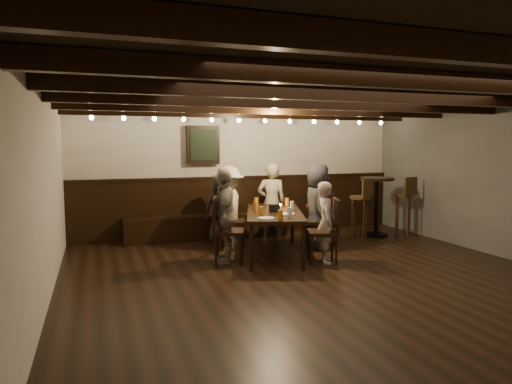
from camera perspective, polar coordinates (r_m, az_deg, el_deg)
name	(u,v)px	position (r m, az deg, el deg)	size (l,w,h in m)	color
room	(249,185)	(7.69, -0.91, 0.84)	(7.00, 7.00, 7.00)	black
dining_table	(274,215)	(7.22, 2.30, -2.90)	(1.41, 2.05, 0.70)	black
chair_left_near	(230,231)	(7.73, -3.24, -4.94)	(0.57, 0.57, 0.98)	black
chair_left_far	(227,243)	(6.85, -3.61, -6.35)	(0.57, 0.57, 0.98)	black
chair_right_near	(315,231)	(7.79, 7.44, -4.89)	(0.57, 0.57, 0.98)	black
chair_right_far	(324,243)	(6.92, 8.47, -6.33)	(0.56, 0.56, 0.96)	black
person_bench_left	(221,209)	(8.13, -4.36, -2.19)	(0.59, 0.39, 1.22)	black
person_bench_centre	(271,203)	(8.25, 1.95, -1.34)	(0.52, 0.34, 1.42)	gray
person_bench_right	(322,209)	(8.21, 8.29, -2.14)	(0.59, 0.46, 1.22)	#581E2E
person_left_near	(228,208)	(7.66, -3.48, -1.96)	(0.91, 0.52, 1.41)	#B0A295
person_left_far	(225,217)	(6.78, -3.88, -3.09)	(0.81, 0.34, 1.39)	gray
person_right_near	(318,207)	(7.73, 7.70, -1.85)	(0.70, 0.45, 1.43)	#28292B
person_right_far	(326,222)	(6.87, 8.75, -3.77)	(0.44, 0.29, 1.21)	#A19388
pint_a	(256,202)	(7.89, 0.03, -1.20)	(0.07, 0.07, 0.14)	#BF7219
pint_b	(287,202)	(7.86, 3.89, -1.24)	(0.07, 0.07, 0.14)	#BF7219
pint_c	(255,206)	(7.30, -0.09, -1.79)	(0.07, 0.07, 0.14)	#BF7219
pint_d	(292,205)	(7.42, 4.54, -1.68)	(0.07, 0.07, 0.14)	silver
pint_e	(261,211)	(6.75, 0.62, -2.42)	(0.07, 0.07, 0.14)	#BF7219
pint_f	(290,212)	(6.68, 4.24, -2.54)	(0.07, 0.07, 0.14)	silver
pint_g	(281,215)	(6.42, 3.09, -2.88)	(0.07, 0.07, 0.14)	#BF7219
plate_near	(266,218)	(6.52, 1.27, -3.29)	(0.24, 0.24, 0.01)	white
plate_far	(287,214)	(6.93, 3.90, -2.74)	(0.24, 0.24, 0.01)	white
condiment_caddy	(274,208)	(7.16, 2.32, -2.03)	(0.15, 0.10, 0.12)	black
candle	(281,207)	(7.51, 3.10, -1.92)	(0.05, 0.05, 0.05)	beige
high_top_table	(377,198)	(9.04, 14.83, -0.69)	(0.64, 0.64, 1.13)	black
bar_stool_left	(359,217)	(8.64, 12.81, -3.06)	(0.40, 0.41, 1.15)	#3E2713
bar_stool_right	(403,214)	(9.24, 17.90, -2.61)	(0.38, 0.40, 1.15)	#3E2713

